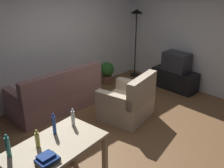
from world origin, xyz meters
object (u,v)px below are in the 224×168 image
potted_plant (107,71)px  armchair (128,103)px  desk (55,152)px  couch (57,96)px  bottle_squat (37,139)px  torchiere_lamp (136,25)px  bottle_clear (73,118)px  tv_stand (175,79)px  book_stack (47,159)px  tv (176,62)px  bottle_blue (54,125)px  bottle_tall (8,147)px

potted_plant → armchair: 1.81m
desk → couch: bearing=49.2°
bottle_squat → armchair: bearing=14.9°
desk → bottle_squat: 0.28m
torchiere_lamp → desk: torchiere_lamp is taller
potted_plant → bottle_clear: size_ratio=2.23×
torchiere_lamp → desk: bearing=-151.4°
tv_stand → book_stack: 4.35m
tv → torchiere_lamp: bearing=0.2°
bottle_squat → bottle_blue: 0.31m
bottle_squat → torchiere_lamp: bearing=26.5°
torchiere_lamp → book_stack: (-4.18, -2.37, -0.61)m
armchair → torchiere_lamp: bearing=-154.6°
bottle_clear → bottle_blue: bearing=177.8°
potted_plant → bottle_clear: bearing=-141.1°
armchair → book_stack: (-2.31, -0.91, 0.48)m
couch → bottle_blue: bearing=56.8°
bottle_tall → bottle_clear: (0.89, 0.01, -0.01)m
desk → bottle_tall: size_ratio=4.61×
desk → bottle_tall: 0.56m
bottle_clear → book_stack: 0.76m
bottle_clear → tv_stand: bearing=10.7°
tv → armchair: (-1.87, -0.16, -0.38)m
bottle_squat → book_stack: (-0.07, -0.31, -0.06)m
couch → bottle_clear: 2.05m
armchair → couch: bearing=-69.8°
torchiere_lamp → tv: bearing=-89.8°
tv_stand → bottle_tall: bearing=98.7°
desk → tv_stand: bearing=4.7°
book_stack → desk: bearing=43.0°
potted_plant → bottle_blue: 3.58m
bottle_blue → potted_plant: bearing=35.8°
potted_plant → torchiere_lamp: bearing=-6.6°
couch → potted_plant: (1.72, 0.31, 0.02)m
potted_plant → desk: bearing=-142.9°
tv_stand → desk: bearing=102.2°
desk → armchair: armchair is taller
couch → book_stack: couch is taller
tv_stand → potted_plant: size_ratio=1.93×
bottle_clear → tv: bearing=10.7°
tv_stand → bottle_blue: bottle_blue is taller
couch → bottle_squat: 2.41m
potted_plant → bottle_tall: (-3.47, -2.09, 0.55)m
potted_plant → bottle_tall: 4.09m
bottle_squat → potted_plant: bearing=34.4°
armchair → bottle_tall: size_ratio=3.81×
desk → potted_plant: 3.77m
tv_stand → bottle_squat: bearing=100.4°
torchiere_lamp → potted_plant: 1.45m
bottle_clear → book_stack: (-0.64, -0.40, -0.07)m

